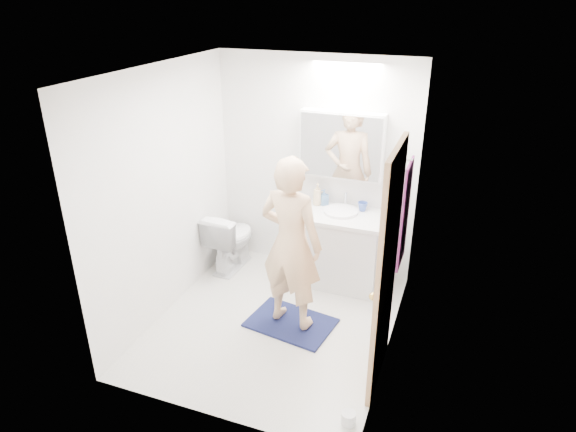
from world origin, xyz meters
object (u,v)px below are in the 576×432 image
at_px(soap_bottle_b, 324,197).
at_px(toilet_paper_roll, 348,418).
at_px(medicine_cabinet, 342,145).
at_px(toothbrush_cup, 363,207).
at_px(soap_bottle_a, 317,194).
at_px(person, 291,244).
at_px(vanity_cabinet, 338,250).
at_px(toilet, 231,239).

relative_size(soap_bottle_b, toilet_paper_roll, 1.60).
xyz_separation_m(medicine_cabinet, toothbrush_cup, (0.27, -0.05, -0.63)).
height_order(soap_bottle_a, toothbrush_cup, soap_bottle_a).
relative_size(medicine_cabinet, person, 0.53).
distance_m(vanity_cabinet, toothbrush_cup, 0.54).
distance_m(person, toilet_paper_roll, 1.54).
distance_m(soap_bottle_b, toothbrush_cup, 0.44).
distance_m(vanity_cabinet, toilet_paper_roll, 2.05).
xyz_separation_m(vanity_cabinet, medicine_cabinet, (-0.07, 0.21, 1.11)).
bearing_deg(toilet, soap_bottle_b, -160.12).
height_order(person, soap_bottle_b, person).
distance_m(vanity_cabinet, toilet, 1.24).
height_order(soap_bottle_a, toilet_paper_roll, soap_bottle_a).
bearing_deg(soap_bottle_b, person, -88.89).
height_order(vanity_cabinet, toilet, vanity_cabinet).
relative_size(toilet, soap_bottle_a, 2.87).
distance_m(toothbrush_cup, toilet_paper_roll, 2.28).
bearing_deg(soap_bottle_b, medicine_cabinet, 10.27).
relative_size(toilet, soap_bottle_b, 4.03).
relative_size(toilet, toilet_paper_roll, 6.46).
bearing_deg(soap_bottle_b, toothbrush_cup, -2.63).
distance_m(soap_bottle_a, toothbrush_cup, 0.51).
relative_size(toilet, toothbrush_cup, 6.76).
bearing_deg(vanity_cabinet, soap_bottle_a, 153.40).
bearing_deg(soap_bottle_b, soap_bottle_a, -155.45).
bearing_deg(toilet_paper_roll, soap_bottle_a, 113.75).
distance_m(person, soap_bottle_a, 1.08).
xyz_separation_m(toilet, soap_bottle_b, (1.00, 0.30, 0.55)).
relative_size(soap_bottle_a, toilet_paper_roll, 2.25).
xyz_separation_m(toilet, toothbrush_cup, (1.44, 0.28, 0.51)).
distance_m(medicine_cabinet, toothbrush_cup, 0.69).
relative_size(toilet, person, 0.43).
distance_m(medicine_cabinet, soap_bottle_a, 0.61).
xyz_separation_m(soap_bottle_b, toilet_paper_roll, (0.85, -2.11, -0.86)).
xyz_separation_m(soap_bottle_a, toothbrush_cup, (0.50, 0.01, -0.07)).
height_order(vanity_cabinet, medicine_cabinet, medicine_cabinet).
bearing_deg(toilet, medicine_cabinet, -160.96).
height_order(toilet, toothbrush_cup, toothbrush_cup).
xyz_separation_m(medicine_cabinet, toilet, (-1.17, -0.33, -1.14)).
height_order(medicine_cabinet, toilet_paper_roll, medicine_cabinet).
xyz_separation_m(person, toothbrush_cup, (0.41, 1.08, -0.01)).
bearing_deg(toilet, toothbrush_cup, -165.67).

